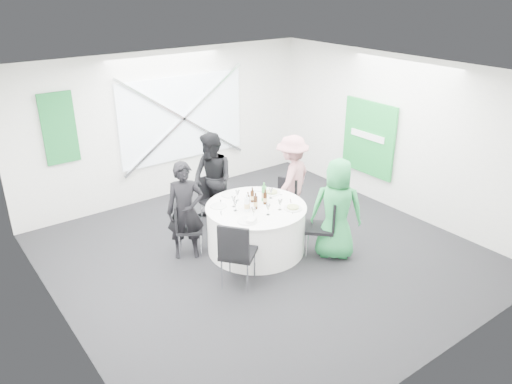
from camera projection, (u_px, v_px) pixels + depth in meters
floor at (264, 254)px, 7.81m from camera, size 6.00×6.00×0.00m
ceiling at (265, 74)px, 6.69m from camera, size 6.00×6.00×0.00m
wall_back at (168, 125)px, 9.46m from camera, size 6.00×0.00×6.00m
wall_front at (444, 258)px, 5.05m from camera, size 6.00×0.00×6.00m
wall_left at (53, 229)px, 5.61m from camera, size 0.00×6.00×6.00m
wall_right at (398, 135)px, 8.89m from camera, size 0.00×6.00×6.00m
window_panel at (183, 118)px, 9.55m from camera, size 2.60×0.03×1.60m
window_brace_a at (184, 119)px, 9.52m from camera, size 2.63×0.05×1.84m
window_brace_b at (184, 119)px, 9.52m from camera, size 2.63×0.05×1.84m
green_banner at (59, 128)px, 8.21m from camera, size 0.55×0.04×1.20m
green_sign at (369, 138)px, 9.38m from camera, size 0.05×1.20×1.40m
banquet_table at (256, 228)px, 7.81m from camera, size 1.56×1.56×0.76m
chair_back at (211, 197)px, 8.63m from camera, size 0.40×0.41×0.85m
chair_back_left at (184, 224)px, 7.66m from camera, size 0.54×0.54×0.87m
chair_back_right at (285, 199)px, 8.58m from camera, size 0.50×0.50×0.83m
chair_front_right at (326, 223)px, 7.60m from camera, size 0.61×0.60×0.94m
chair_front_left at (236, 250)px, 6.77m from camera, size 0.64×0.64×1.01m
person_man_back_left at (185, 211)px, 7.49m from camera, size 0.67×0.58×1.54m
person_man_back at (212, 180)px, 8.46m from camera, size 0.48×0.82×1.64m
person_woman_pink at (292, 179)px, 8.63m from camera, size 1.11×0.83×1.55m
person_woman_green at (337, 209)px, 7.49m from camera, size 0.90×0.90×1.58m
plate_back at (229, 195)px, 8.04m from camera, size 0.26×0.26×0.01m
plate_back_left at (218, 206)px, 7.65m from camera, size 0.25×0.25×0.01m
plate_back_right at (272, 192)px, 8.10m from camera, size 0.28×0.28×0.04m
plate_front_right at (293, 208)px, 7.57m from camera, size 0.28×0.28×0.04m
plate_front_left at (247, 221)px, 7.19m from camera, size 0.29×0.29×0.01m
napkin at (251, 220)px, 7.14m from camera, size 0.20×0.18×0.05m
beer_bottle_a at (248, 202)px, 7.54m from camera, size 0.06×0.06×0.27m
beer_bottle_b at (252, 196)px, 7.77m from camera, size 0.06×0.06×0.24m
beer_bottle_c at (265, 199)px, 7.70m from camera, size 0.06×0.06×0.24m
beer_bottle_d at (256, 203)px, 7.54m from camera, size 0.06×0.06×0.26m
green_water_bottle at (264, 194)px, 7.80m from camera, size 0.08×0.08×0.30m
clear_water_bottle at (247, 205)px, 7.46m from camera, size 0.08×0.08×0.28m
wine_glass_a at (280, 202)px, 7.50m from camera, size 0.07×0.07×0.17m
wine_glass_b at (254, 210)px, 7.24m from camera, size 0.07×0.07×0.17m
wine_glass_c at (234, 199)px, 7.60m from camera, size 0.07×0.07×0.17m
wine_glass_d at (237, 193)px, 7.81m from camera, size 0.07×0.07×0.17m
wine_glass_e at (268, 207)px, 7.34m from camera, size 0.07×0.07×0.17m
wine_glass_f at (271, 191)px, 7.89m from camera, size 0.07×0.07×0.17m
wine_glass_g at (235, 203)px, 7.47m from camera, size 0.07×0.07×0.17m
fork_a at (292, 212)px, 7.48m from camera, size 0.11×0.13×0.01m
knife_a at (291, 201)px, 7.83m from camera, size 0.10×0.13×0.01m
fork_b at (221, 202)px, 7.80m from camera, size 0.10×0.13×0.01m
knife_b at (221, 213)px, 7.43m from camera, size 0.08×0.14×0.01m
fork_c at (278, 194)px, 8.07m from camera, size 0.09×0.13×0.01m
knife_c at (258, 191)px, 8.18m from camera, size 0.10×0.13×0.01m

